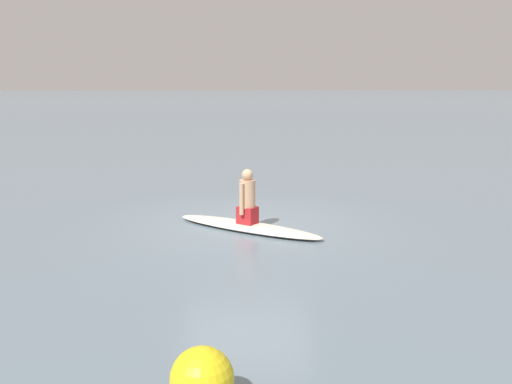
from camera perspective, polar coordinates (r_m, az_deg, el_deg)
ground_plane at (r=11.50m, az=-0.93°, el=-3.08°), size 400.00×400.00×0.00m
surfboard at (r=10.98m, az=-0.87°, el=-3.40°), size 2.95×2.43×0.13m
person_paddler at (r=10.87m, az=-0.87°, el=-0.69°), size 0.44×0.42×1.03m
buoy_marker at (r=5.17m, az=-5.30°, el=-17.73°), size 0.55×0.55×0.55m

